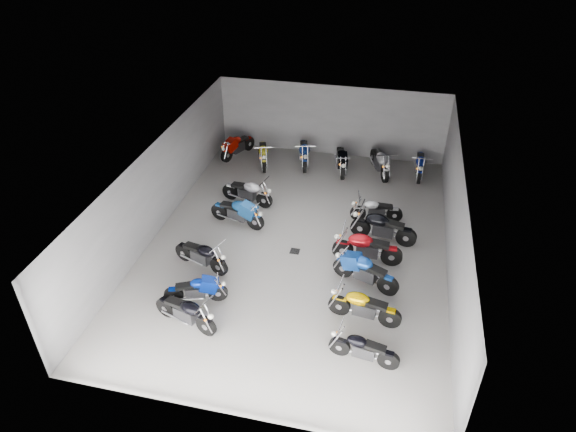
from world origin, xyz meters
name	(u,v)px	position (x,y,z in m)	size (l,w,h in m)	color
ground	(298,243)	(0.00, 0.00, 0.00)	(14.00, 14.00, 0.00)	gray
wall_back	(331,121)	(0.00, 7.00, 1.60)	(10.00, 0.10, 3.20)	slate
wall_left	(158,187)	(-5.00, 0.00, 1.60)	(0.10, 14.00, 3.20)	slate
wall_right	(455,223)	(5.00, 0.00, 1.60)	(0.10, 14.00, 3.20)	slate
ceiling	(299,160)	(0.00, 0.00, 3.22)	(10.00, 14.00, 0.04)	black
drain_grate	(295,251)	(0.00, -0.50, 0.01)	(0.32, 0.32, 0.01)	black
motorcycle_left_a	(186,312)	(-2.25, -4.50, 0.50)	(2.02, 0.75, 0.91)	black
motorcycle_left_b	(196,290)	(-2.33, -3.53, 0.45)	(1.83, 0.71, 0.83)	black
motorcycle_left_c	(201,255)	(-2.75, -1.98, 0.50)	(2.01, 0.79, 0.91)	black
motorcycle_left_e	(238,212)	(-2.35, 0.62, 0.52)	(2.14, 0.66, 0.95)	black
motorcycle_left_f	(248,192)	(-2.41, 2.08, 0.51)	(2.12, 0.62, 0.94)	black
motorcycle_right_a	(363,349)	(2.71, -4.68, 0.45)	(1.88, 0.45, 0.83)	black
motorcycle_right_b	(364,306)	(2.57, -3.19, 0.51)	(2.11, 0.49, 0.93)	black
motorcycle_right_c	(365,271)	(2.44, -1.66, 0.53)	(2.11, 0.91, 0.97)	black
motorcycle_right_d	(366,248)	(2.38, -0.50, 0.55)	(2.29, 0.44, 1.01)	black
motorcycle_right_e	(383,227)	(2.81, 0.78, 0.55)	(2.30, 0.56, 1.01)	black
motorcycle_right_f	(376,210)	(2.48, 1.97, 0.46)	(1.91, 0.46, 0.84)	black
motorcycle_back_a	(237,146)	(-4.01, 5.81, 0.51)	(1.01, 1.97, 0.93)	black
motorcycle_back_b	(263,154)	(-2.67, 5.30, 0.51)	(0.78, 2.08, 0.94)	black
motorcycle_back_c	(304,153)	(-0.94, 5.73, 0.54)	(0.70, 2.23, 1.00)	black
motorcycle_back_d	(341,160)	(0.72, 5.47, 0.53)	(0.66, 2.17, 0.97)	black
motorcycle_back_e	(380,162)	(2.35, 5.63, 0.55)	(0.95, 2.18, 1.00)	black
motorcycle_back_f	(420,164)	(4.00, 5.83, 0.51)	(0.41, 2.11, 0.93)	black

